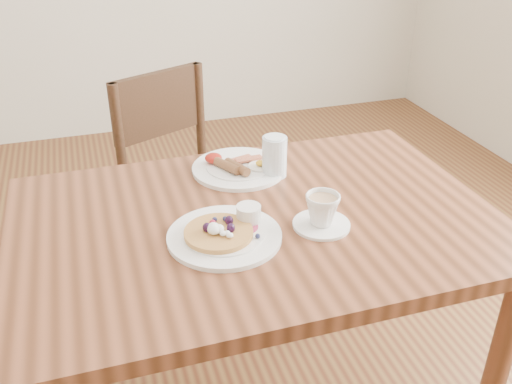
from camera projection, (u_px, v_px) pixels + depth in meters
dining_table at (256, 249)px, 1.47m from camera, size 1.20×0.80×0.75m
chair_far at (184, 181)px, 2.14m from camera, size 0.56×0.56×0.88m
pancake_plate at (226, 233)px, 1.33m from camera, size 0.27×0.27×0.06m
breakfast_plate at (238, 167)px, 1.64m from camera, size 0.27×0.27×0.04m
teacup_saucer at (322, 212)px, 1.37m from camera, size 0.14×0.14×0.09m
water_glass at (274, 157)px, 1.59m from camera, size 0.07×0.07×0.12m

